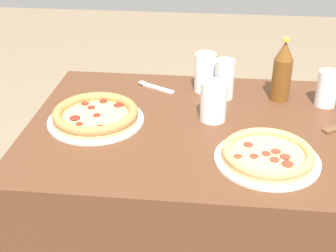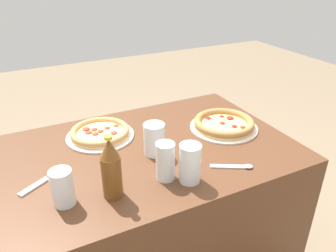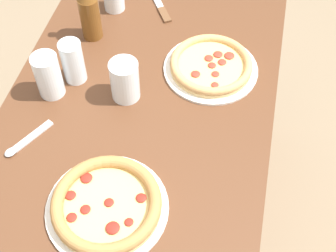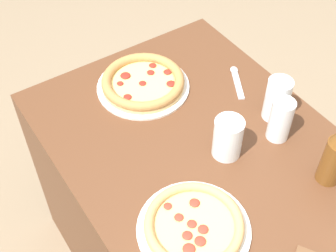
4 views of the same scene
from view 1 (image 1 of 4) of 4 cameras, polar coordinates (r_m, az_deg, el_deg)
table at (r=1.68m, az=4.93°, el=-11.37°), size 1.15×0.77×0.76m
pizza_margherita at (r=1.30m, az=12.20°, el=-3.47°), size 0.29×0.29×0.04m
pizza_veggie at (r=1.49m, az=-8.69°, el=1.29°), size 0.30×0.30×0.05m
glass_red_wine at (r=1.65m, az=18.91°, el=4.12°), size 0.07×0.07×0.12m
glass_lemonade at (r=1.62m, az=7.01°, el=5.43°), size 0.07×0.07×0.14m
glass_iced_tea at (r=1.47m, az=5.63°, el=2.75°), size 0.08×0.08×0.13m
glass_orange_juice at (r=1.67m, az=4.67°, el=6.35°), size 0.08×0.08×0.14m
beer_bottle at (r=1.63m, az=13.89°, el=6.50°), size 0.06×0.06×0.22m
spoon at (r=1.71m, az=-1.86°, el=4.89°), size 0.15×0.10×0.01m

